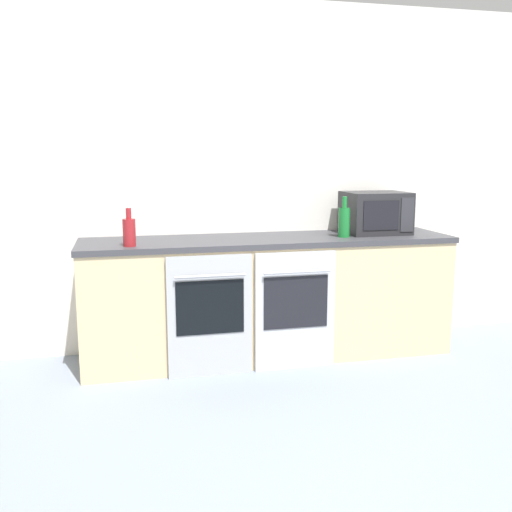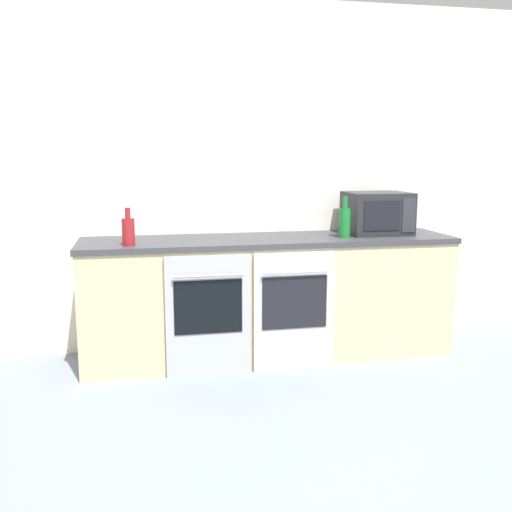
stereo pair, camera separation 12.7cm
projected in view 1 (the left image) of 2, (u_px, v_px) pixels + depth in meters
wall_back at (258, 177)px, 4.37m from camera, size 10.00×0.06×2.60m
counter_back at (268, 297)px, 4.19m from camera, size 2.68×0.64×0.88m
oven_left at (210, 315)px, 3.78m from camera, size 0.57×0.06×0.82m
oven_right at (295, 310)px, 3.91m from camera, size 0.57×0.06×0.82m
microwave at (375, 213)px, 4.32m from camera, size 0.46×0.38×0.31m
bottle_red at (129, 231)px, 3.70m from camera, size 0.08×0.08×0.25m
bottle_green at (344, 221)px, 4.12m from camera, size 0.08×0.08×0.29m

